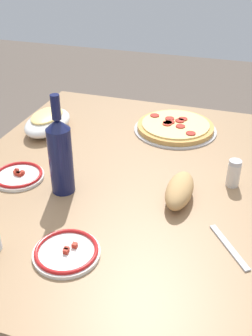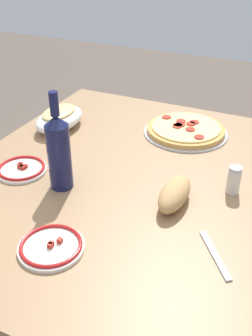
{
  "view_description": "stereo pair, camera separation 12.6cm",
  "coord_description": "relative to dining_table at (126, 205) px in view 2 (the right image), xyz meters",
  "views": [
    {
      "loc": [
        -1.02,
        -0.33,
        1.44
      ],
      "look_at": [
        0.0,
        0.0,
        0.78
      ],
      "focal_mm": 42.73,
      "sensor_mm": 36.0,
      "label": 1
    },
    {
      "loc": [
        -0.97,
        -0.45,
        1.44
      ],
      "look_at": [
        0.0,
        0.0,
        0.78
      ],
      "focal_mm": 42.73,
      "sensor_mm": 36.0,
      "label": 2
    }
  ],
  "objects": [
    {
      "name": "bread_loaf",
      "position": [
        -0.07,
        -0.19,
        0.15
      ],
      "size": [
        0.18,
        0.08,
        0.07
      ],
      "primitive_type": "ellipsoid",
      "color": "tan",
      "rests_on": "dining_table"
    },
    {
      "name": "fork_left",
      "position": [
        -0.23,
        -0.35,
        0.12
      ],
      "size": [
        0.15,
        0.11,
        0.0
      ],
      "primitive_type": "cube",
      "rotation": [
        0.0,
        0.0,
        0.63
      ],
      "color": "#B7B7BC",
      "rests_on": "dining_table"
    },
    {
      "name": "wine_bottle",
      "position": [
        -0.13,
        0.15,
        0.24
      ],
      "size": [
        0.07,
        0.07,
        0.3
      ],
      "color": "#141942",
      "rests_on": "dining_table"
    },
    {
      "name": "side_plate_far",
      "position": [
        -0.12,
        0.32,
        0.12
      ],
      "size": [
        0.16,
        0.16,
        0.02
      ],
      "color": "white",
      "rests_on": "dining_table"
    },
    {
      "name": "spice_shaker",
      "position": [
        0.05,
        -0.33,
        0.16
      ],
      "size": [
        0.04,
        0.04,
        0.09
      ],
      "color": "silver",
      "rests_on": "dining_table"
    },
    {
      "name": "side_plate_near",
      "position": [
        -0.38,
        0.03,
        0.12
      ],
      "size": [
        0.17,
        0.17,
        0.02
      ],
      "color": "white",
      "rests_on": "dining_table"
    },
    {
      "name": "pepperoni_pizza",
      "position": [
        0.37,
        -0.08,
        0.13
      ],
      "size": [
        0.32,
        0.32,
        0.03
      ],
      "color": "#B7B7BC",
      "rests_on": "dining_table"
    },
    {
      "name": "baked_pasta_dish",
      "position": [
        0.21,
        0.39,
        0.16
      ],
      "size": [
        0.24,
        0.15,
        0.08
      ],
      "color": "white",
      "rests_on": "dining_table"
    },
    {
      "name": "dining_table",
      "position": [
        0.0,
        0.0,
        0.0
      ],
      "size": [
        1.24,
        1.05,
        0.75
      ],
      "color": "#93704C",
      "rests_on": "ground"
    },
    {
      "name": "ground_plane",
      "position": [
        0.0,
        0.0,
        -0.64
      ],
      "size": [
        8.0,
        8.0,
        0.0
      ],
      "primitive_type": "plane",
      "color": "brown",
      "rests_on": "ground"
    }
  ]
}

